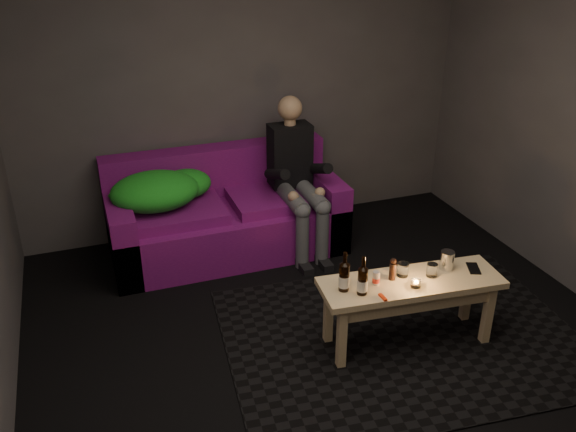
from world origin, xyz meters
The scene contains 17 objects.
floor centered at (0.00, 0.00, 0.00)m, with size 4.50×4.50×0.00m, color black.
room centered at (0.00, 0.47, 1.64)m, with size 4.50×4.50×4.50m.
rug centered at (0.47, 0.16, 0.01)m, with size 2.39×1.74×0.01m, color black.
sofa centered at (-0.33, 1.82, 0.30)m, with size 1.94×0.87×0.83m.
green_blanket centered at (-0.86, 1.81, 0.63)m, with size 0.85×0.58×0.29m.
person centered at (0.26, 1.66, 0.67)m, with size 0.35×0.80×1.29m.
coffee_table centered at (0.47, 0.11, 0.40)m, with size 1.23×0.50×0.49m.
beer_bottle_a centered at (0.01, 0.16, 0.59)m, with size 0.07×0.07×0.27m.
beer_bottle_b centered at (0.10, 0.08, 0.59)m, with size 0.07×0.07×0.26m.
salt_shaker centered at (0.23, 0.15, 0.54)m, with size 0.04×0.04×0.09m, color silver.
pepper_mill centered at (0.35, 0.17, 0.55)m, with size 0.04×0.04×0.12m, color black.
tumbler_back centered at (0.44, 0.18, 0.53)m, with size 0.08×0.08×0.09m, color white.
tealight centered at (0.45, 0.03, 0.51)m, with size 0.06×0.06×0.05m.
tumbler_front centered at (0.62, 0.11, 0.53)m, with size 0.07×0.07×0.09m, color white.
steel_cup centered at (0.76, 0.16, 0.55)m, with size 0.09×0.09×0.13m, color silver.
smartphone centered at (0.93, 0.10, 0.49)m, with size 0.07×0.15×0.01m, color black.
red_lighter centered at (0.20, -0.01, 0.50)m, with size 0.02×0.08×0.01m, color red.
Camera 1 is at (-1.42, -2.77, 2.57)m, focal length 38.00 mm.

